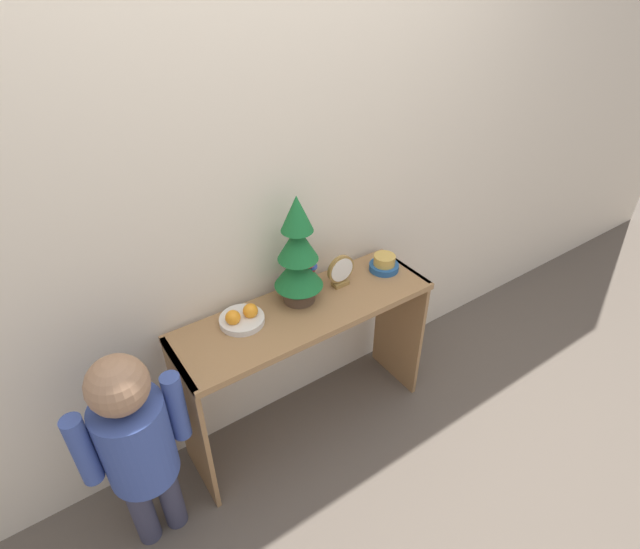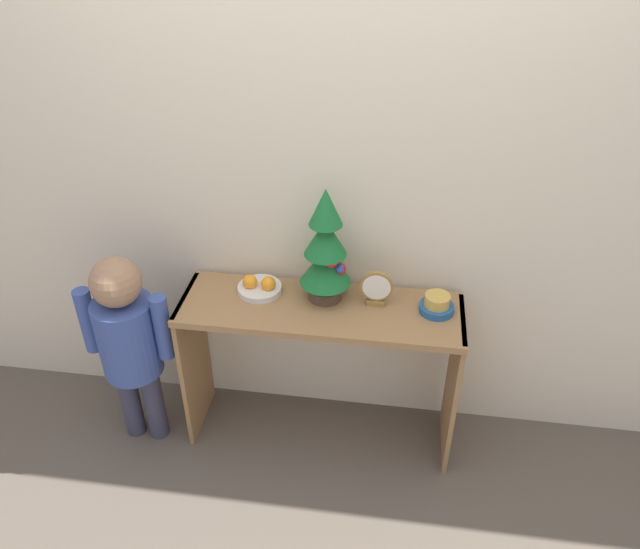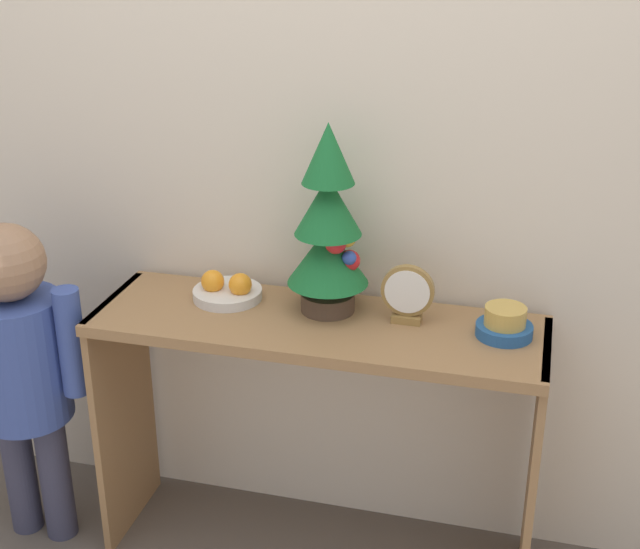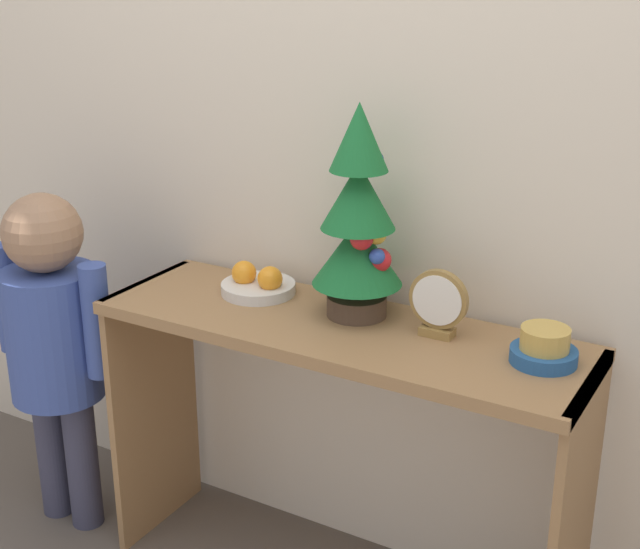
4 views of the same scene
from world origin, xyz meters
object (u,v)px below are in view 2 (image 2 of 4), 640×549
mini_tree (326,249)px  desk_clock (376,289)px  singing_bowl (437,305)px  fruit_bowl (260,287)px  child_figure (128,336)px

mini_tree → desk_clock: bearing=-4.7°
singing_bowl → desk_clock: size_ratio=0.90×
mini_tree → fruit_bowl: bearing=179.9°
fruit_bowl → singing_bowl: (0.74, -0.03, 0.01)m
mini_tree → singing_bowl: (0.46, -0.03, -0.20)m
fruit_bowl → child_figure: child_figure is taller
mini_tree → child_figure: 0.92m
singing_bowl → mini_tree: bearing=175.9°
mini_tree → desk_clock: 0.26m
child_figure → mini_tree: bearing=13.0°
mini_tree → desk_clock: mini_tree is taller
fruit_bowl → singing_bowl: size_ratio=1.33×
desk_clock → child_figure: child_figure is taller
fruit_bowl → child_figure: 0.60m
desk_clock → fruit_bowl: bearing=178.0°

